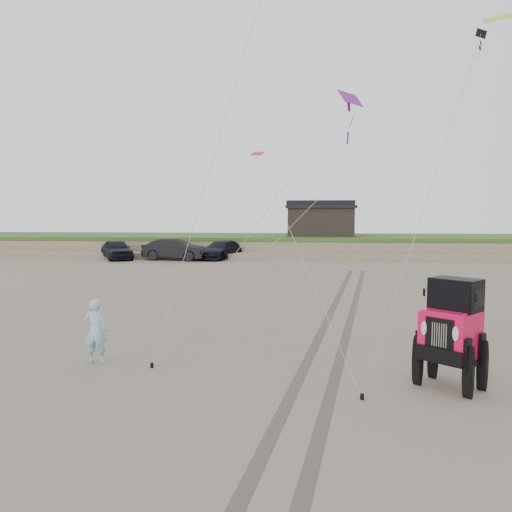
{
  "coord_description": "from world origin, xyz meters",
  "views": [
    {
      "loc": [
        0.68,
        -10.65,
        3.74
      ],
      "look_at": [
        -0.69,
        3.0,
        2.6
      ],
      "focal_mm": 35.0,
      "sensor_mm": 36.0,
      "label": 1
    }
  ],
  "objects_px": {
    "truck_c": "(221,250)",
    "cabin": "(320,220)",
    "truck_b": "(175,249)",
    "jeep": "(450,345)",
    "truck_a": "(117,249)",
    "man": "(96,331)"
  },
  "relations": [
    {
      "from": "truck_c",
      "to": "cabin",
      "type": "bearing_deg",
      "value": 56.63
    },
    {
      "from": "truck_b",
      "to": "jeep",
      "type": "height_order",
      "value": "jeep"
    },
    {
      "from": "truck_a",
      "to": "cabin",
      "type": "bearing_deg",
      "value": -9.19
    },
    {
      "from": "cabin",
      "to": "truck_c",
      "type": "xyz_separation_m",
      "value": [
        -8.42,
        -6.34,
        -2.47
      ]
    },
    {
      "from": "truck_a",
      "to": "man",
      "type": "height_order",
      "value": "truck_a"
    },
    {
      "from": "truck_b",
      "to": "cabin",
      "type": "bearing_deg",
      "value": -48.55
    },
    {
      "from": "truck_c",
      "to": "truck_a",
      "type": "bearing_deg",
      "value": -152.18
    },
    {
      "from": "cabin",
      "to": "truck_b",
      "type": "relative_size",
      "value": 1.2
    },
    {
      "from": "cabin",
      "to": "jeep",
      "type": "relative_size",
      "value": 1.25
    },
    {
      "from": "truck_b",
      "to": "truck_c",
      "type": "bearing_deg",
      "value": -60.31
    },
    {
      "from": "truck_c",
      "to": "man",
      "type": "relative_size",
      "value": 3.24
    },
    {
      "from": "cabin",
      "to": "man",
      "type": "distance_m",
      "value": 36.45
    },
    {
      "from": "cabin",
      "to": "truck_c",
      "type": "height_order",
      "value": "cabin"
    },
    {
      "from": "cabin",
      "to": "truck_c",
      "type": "bearing_deg",
      "value": -143.03
    },
    {
      "from": "truck_b",
      "to": "jeep",
      "type": "bearing_deg",
      "value": -145.91
    },
    {
      "from": "truck_c",
      "to": "man",
      "type": "height_order",
      "value": "man"
    },
    {
      "from": "truck_b",
      "to": "truck_c",
      "type": "xyz_separation_m",
      "value": [
        3.57,
        1.37,
        -0.11
      ]
    },
    {
      "from": "truck_b",
      "to": "man",
      "type": "relative_size",
      "value": 3.26
    },
    {
      "from": "cabin",
      "to": "truck_c",
      "type": "distance_m",
      "value": 10.83
    },
    {
      "from": "truck_a",
      "to": "truck_c",
      "type": "distance_m",
      "value": 8.71
    },
    {
      "from": "cabin",
      "to": "man",
      "type": "height_order",
      "value": "cabin"
    },
    {
      "from": "jeep",
      "to": "cabin",
      "type": "bearing_deg",
      "value": 134.02
    }
  ]
}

